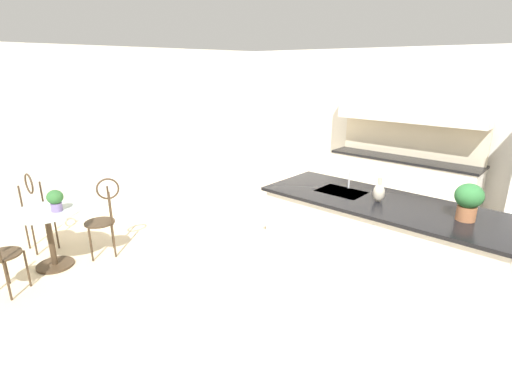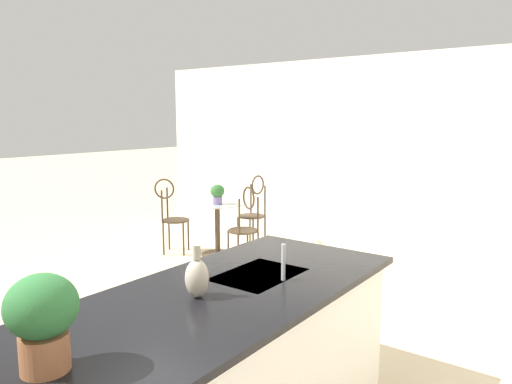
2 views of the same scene
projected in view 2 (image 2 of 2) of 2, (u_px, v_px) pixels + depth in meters
name	position (u px, v px, depth m)	size (l,w,h in m)	color
wall_left_window	(382.00, 156.00, 6.58)	(0.12, 7.80, 2.70)	silver
kitchen_island	(199.00, 382.00, 2.60)	(2.80, 1.06, 0.92)	white
bistro_table	(217.00, 224.00, 6.54)	(0.80, 0.80, 0.74)	#3D2D1E
chair_near_window	(245.00, 223.00, 6.01)	(0.50, 0.52, 1.04)	#3D2D1E
chair_by_island	(254.00, 208.00, 7.00)	(0.49, 0.39, 1.04)	#3D2D1E
chair_toward_desk	(171.00, 212.00, 6.68)	(0.52, 0.52, 1.04)	#3D2D1E
sink_faucet	(283.00, 262.00, 2.84)	(0.02, 0.02, 0.22)	#B2B5BA
potted_plant_on_table	(217.00, 193.00, 6.33)	(0.19, 0.19, 0.26)	#7A669E
potted_plant_counter_far	(42.00, 316.00, 1.81)	(0.27, 0.27, 0.38)	#9E603D
vase_on_counter	(197.00, 277.00, 2.57)	(0.13, 0.13, 0.29)	#BCB29E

